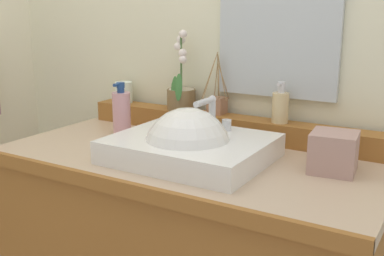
{
  "coord_description": "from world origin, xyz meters",
  "views": [
    {
      "loc": [
        0.77,
        -1.28,
        1.32
      ],
      "look_at": [
        0.01,
        -0.02,
        0.95
      ],
      "focal_mm": 44.1,
      "sensor_mm": 36.0,
      "label": 1
    }
  ],
  "objects_px": {
    "soap_bar": "(175,122)",
    "lotion_bottle": "(122,113)",
    "sink_basin": "(189,150)",
    "potted_plant": "(181,92)",
    "tissue_box": "(333,152)",
    "tumbler_cup": "(124,92)",
    "reed_diffuser": "(217,104)",
    "soap_dispenser": "(280,106)"
  },
  "relations": [
    {
      "from": "sink_basin",
      "to": "lotion_bottle",
      "type": "xyz_separation_m",
      "value": [
        -0.38,
        0.14,
        0.05
      ]
    },
    {
      "from": "sink_basin",
      "to": "soap_dispenser",
      "type": "relative_size",
      "value": 3.34
    },
    {
      "from": "soap_dispenser",
      "to": "reed_diffuser",
      "type": "relative_size",
      "value": 0.62
    },
    {
      "from": "sink_basin",
      "to": "tissue_box",
      "type": "distance_m",
      "value": 0.44
    },
    {
      "from": "tumbler_cup",
      "to": "tissue_box",
      "type": "xyz_separation_m",
      "value": [
        0.94,
        -0.2,
        -0.06
      ]
    },
    {
      "from": "soap_bar",
      "to": "tissue_box",
      "type": "relative_size",
      "value": 0.54
    },
    {
      "from": "potted_plant",
      "to": "tissue_box",
      "type": "height_order",
      "value": "potted_plant"
    },
    {
      "from": "potted_plant",
      "to": "soap_dispenser",
      "type": "height_order",
      "value": "potted_plant"
    },
    {
      "from": "soap_bar",
      "to": "lotion_bottle",
      "type": "xyz_separation_m",
      "value": [
        -0.25,
        0.01,
        0.0
      ]
    },
    {
      "from": "sink_basin",
      "to": "potted_plant",
      "type": "xyz_separation_m",
      "value": [
        -0.24,
        0.33,
        0.12
      ]
    },
    {
      "from": "lotion_bottle",
      "to": "reed_diffuser",
      "type": "bearing_deg",
      "value": 34.06
    },
    {
      "from": "reed_diffuser",
      "to": "lotion_bottle",
      "type": "bearing_deg",
      "value": -145.94
    },
    {
      "from": "lotion_bottle",
      "to": "tissue_box",
      "type": "xyz_separation_m",
      "value": [
        0.8,
        -0.01,
        -0.03
      ]
    },
    {
      "from": "soap_dispenser",
      "to": "lotion_bottle",
      "type": "relative_size",
      "value": 0.71
    },
    {
      "from": "sink_basin",
      "to": "tissue_box",
      "type": "bearing_deg",
      "value": 16.8
    },
    {
      "from": "soap_dispenser",
      "to": "tumbler_cup",
      "type": "bearing_deg",
      "value": 179.27
    },
    {
      "from": "tissue_box",
      "to": "lotion_bottle",
      "type": "bearing_deg",
      "value": 179.33
    },
    {
      "from": "reed_diffuser",
      "to": "soap_bar",
      "type": "bearing_deg",
      "value": -103.51
    },
    {
      "from": "sink_basin",
      "to": "tumbler_cup",
      "type": "height_order",
      "value": "sink_basin"
    },
    {
      "from": "sink_basin",
      "to": "lotion_bottle",
      "type": "bearing_deg",
      "value": 160.35
    },
    {
      "from": "potted_plant",
      "to": "tissue_box",
      "type": "relative_size",
      "value": 2.4
    },
    {
      "from": "soap_bar",
      "to": "reed_diffuser",
      "type": "height_order",
      "value": "reed_diffuser"
    },
    {
      "from": "soap_bar",
      "to": "lotion_bottle",
      "type": "relative_size",
      "value": 0.35
    },
    {
      "from": "sink_basin",
      "to": "reed_diffuser",
      "type": "height_order",
      "value": "reed_diffuser"
    },
    {
      "from": "sink_basin",
      "to": "reed_diffuser",
      "type": "xyz_separation_m",
      "value": [
        -0.08,
        0.34,
        0.08
      ]
    },
    {
      "from": "tissue_box",
      "to": "soap_bar",
      "type": "bearing_deg",
      "value": -179.47
    },
    {
      "from": "soap_bar",
      "to": "potted_plant",
      "type": "bearing_deg",
      "value": 116.33
    },
    {
      "from": "sink_basin",
      "to": "soap_bar",
      "type": "distance_m",
      "value": 0.19
    },
    {
      "from": "soap_bar",
      "to": "lotion_bottle",
      "type": "distance_m",
      "value": 0.25
    },
    {
      "from": "sink_basin",
      "to": "potted_plant",
      "type": "relative_size",
      "value": 1.54
    },
    {
      "from": "sink_basin",
      "to": "reed_diffuser",
      "type": "bearing_deg",
      "value": 103.35
    },
    {
      "from": "sink_basin",
      "to": "soap_dispenser",
      "type": "distance_m",
      "value": 0.38
    },
    {
      "from": "potted_plant",
      "to": "tissue_box",
      "type": "distance_m",
      "value": 0.69
    },
    {
      "from": "sink_basin",
      "to": "soap_dispenser",
      "type": "xyz_separation_m",
      "value": [
        0.18,
        0.32,
        0.1
      ]
    },
    {
      "from": "potted_plant",
      "to": "soap_dispenser",
      "type": "distance_m",
      "value": 0.41
    },
    {
      "from": "sink_basin",
      "to": "reed_diffuser",
      "type": "relative_size",
      "value": 2.05
    },
    {
      "from": "potted_plant",
      "to": "reed_diffuser",
      "type": "bearing_deg",
      "value": 2.69
    },
    {
      "from": "reed_diffuser",
      "to": "lotion_bottle",
      "type": "xyz_separation_m",
      "value": [
        -0.3,
        -0.2,
        -0.03
      ]
    },
    {
      "from": "sink_basin",
      "to": "soap_bar",
      "type": "height_order",
      "value": "sink_basin"
    },
    {
      "from": "soap_bar",
      "to": "soap_dispenser",
      "type": "relative_size",
      "value": 0.48
    },
    {
      "from": "soap_dispenser",
      "to": "reed_diffuser",
      "type": "bearing_deg",
      "value": 176.46
    },
    {
      "from": "sink_basin",
      "to": "tissue_box",
      "type": "height_order",
      "value": "sink_basin"
    }
  ]
}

